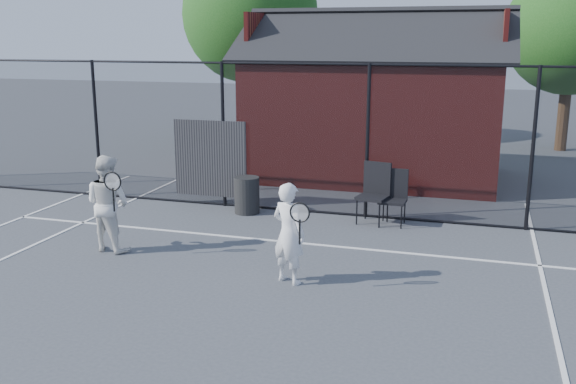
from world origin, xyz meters
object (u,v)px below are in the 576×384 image
(player_back, at_px, (108,203))
(clubhouse, at_px, (376,113))
(chair_left, at_px, (373,195))
(player_front, at_px, (289,233))
(waste_bin, at_px, (247,195))
(chair_right, at_px, (393,199))

(player_back, bearing_deg, clubhouse, 66.00)
(player_back, distance_m, chair_left, 4.85)
(clubhouse, height_order, player_front, clubhouse)
(clubhouse, relative_size, waste_bin, 8.78)
(player_front, distance_m, waste_bin, 3.90)
(player_front, distance_m, chair_right, 3.54)
(player_back, height_order, waste_bin, player_back)
(clubhouse, bearing_deg, player_back, -114.00)
(player_front, height_order, player_back, player_back)
(chair_right, bearing_deg, player_back, -144.96)
(player_back, height_order, chair_left, player_back)
(chair_left, relative_size, chair_right, 1.10)
(clubhouse, distance_m, chair_right, 4.66)
(player_front, xyz_separation_m, chair_left, (0.64, 3.38, -0.18))
(chair_left, xyz_separation_m, waste_bin, (-2.55, 0.00, -0.19))
(chair_right, distance_m, waste_bin, 2.93)
(player_front, bearing_deg, waste_bin, 119.47)
(player_back, distance_m, chair_right, 5.17)
(chair_left, relative_size, waste_bin, 1.52)
(clubhouse, distance_m, player_back, 7.97)
(player_front, distance_m, chair_left, 3.44)
(player_back, bearing_deg, player_front, -9.25)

